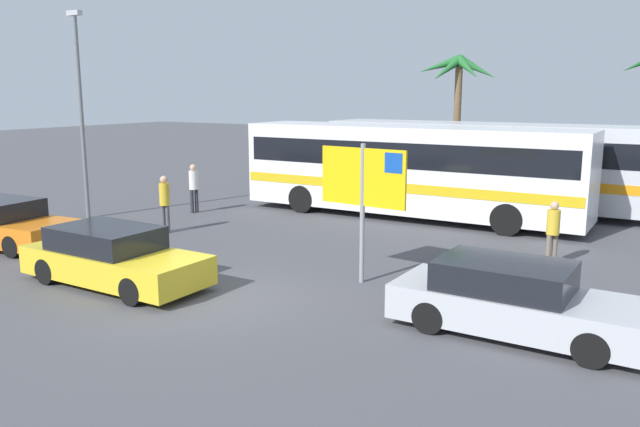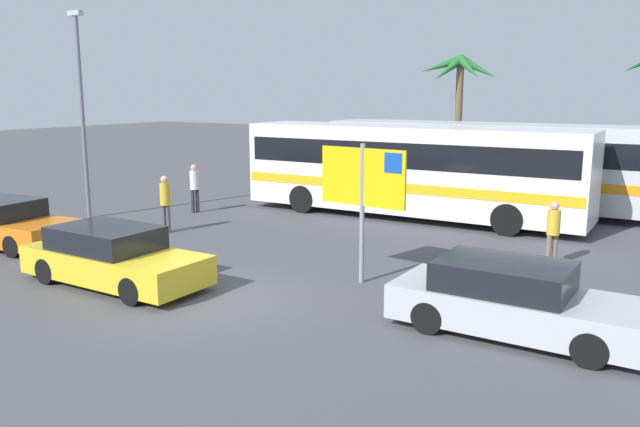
{
  "view_description": "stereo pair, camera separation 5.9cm",
  "coord_description": "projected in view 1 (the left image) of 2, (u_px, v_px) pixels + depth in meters",
  "views": [
    {
      "loc": [
        8.72,
        -9.69,
        4.32
      ],
      "look_at": [
        0.72,
        3.81,
        1.3
      ],
      "focal_mm": 35.5,
      "sensor_mm": 36.0,
      "label": 1
    },
    {
      "loc": [
        8.77,
        -9.66,
        4.32
      ],
      "look_at": [
        0.72,
        3.81,
        1.3
      ],
      "focal_mm": 35.5,
      "sensor_mm": 36.0,
      "label": 2
    }
  ],
  "objects": [
    {
      "name": "pedestrian_crossing_lot",
      "position": [
        194.0,
        184.0,
        22.84
      ],
      "size": [
        0.32,
        0.32,
        1.77
      ],
      "rotation": [
        0.0,
        0.0,
        5.86
      ],
      "color": "#2D2D33",
      "rests_on": "ground"
    },
    {
      "name": "ground",
      "position": [
        199.0,
        300.0,
        13.37
      ],
      "size": [
        120.0,
        120.0,
        0.0
      ],
      "primitive_type": "plane",
      "color": "#4C4C51"
    },
    {
      "name": "bus_front_coach",
      "position": [
        410.0,
        167.0,
        21.84
      ],
      "size": [
        11.94,
        2.54,
        3.17
      ],
      "color": "white",
      "rests_on": "ground"
    },
    {
      "name": "pedestrian_by_bus",
      "position": [
        553.0,
        228.0,
        15.9
      ],
      "size": [
        0.32,
        0.32,
        1.64
      ],
      "rotation": [
        0.0,
        0.0,
        2.38
      ],
      "color": "#706656",
      "rests_on": "ground"
    },
    {
      "name": "bus_rear_coach",
      "position": [
        483.0,
        161.0,
        23.79
      ],
      "size": [
        11.94,
        2.54,
        3.17
      ],
      "color": "silver",
      "rests_on": "ground"
    },
    {
      "name": "car_silver",
      "position": [
        514.0,
        300.0,
        11.39
      ],
      "size": [
        4.48,
        1.87,
        1.32
      ],
      "rotation": [
        0.0,
        0.0,
        -0.02
      ],
      "color": "#B7BABF",
      "rests_on": "ground"
    },
    {
      "name": "pedestrian_near_sign",
      "position": [
        165.0,
        199.0,
        19.58
      ],
      "size": [
        0.32,
        0.32,
        1.79
      ],
      "rotation": [
        0.0,
        0.0,
        1.57
      ],
      "color": "#4C4C51",
      "rests_on": "ground"
    },
    {
      "name": "palm_tree_seaside",
      "position": [
        458.0,
        79.0,
        27.88
      ],
      "size": [
        3.39,
        3.47,
        5.93
      ],
      "color": "brown",
      "rests_on": "ground"
    },
    {
      "name": "car_yellow",
      "position": [
        113.0,
        257.0,
        14.33
      ],
      "size": [
        4.55,
        1.85,
        1.32
      ],
      "rotation": [
        0.0,
        0.0,
        -0.02
      ],
      "color": "yellow",
      "rests_on": "ground"
    },
    {
      "name": "lamp_post_right_side",
      "position": [
        81.0,
        107.0,
        21.4
      ],
      "size": [
        0.56,
        0.2,
        6.96
      ],
      "color": "slate",
      "rests_on": "ground"
    },
    {
      "name": "car_orange",
      "position": [
        1.0,
        223.0,
        18.03
      ],
      "size": [
        4.69,
        2.15,
        1.32
      ],
      "rotation": [
        0.0,
        0.0,
        0.07
      ],
      "color": "orange",
      "rests_on": "ground"
    },
    {
      "name": "ferry_sign",
      "position": [
        365.0,
        183.0,
        14.13
      ],
      "size": [
        2.19,
        0.3,
        3.2
      ],
      "rotation": [
        0.0,
        0.0,
        -0.11
      ],
      "color": "gray",
      "rests_on": "ground"
    }
  ]
}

